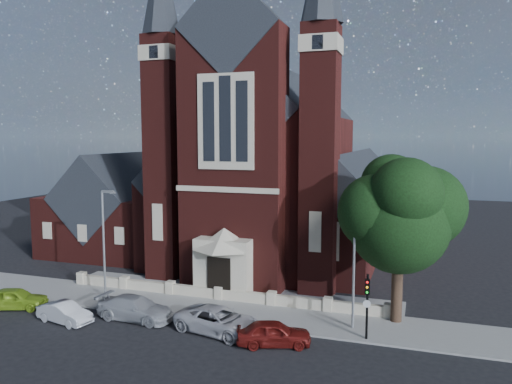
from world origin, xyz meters
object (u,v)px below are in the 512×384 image
at_px(parish_hall, 120,213).
at_px(car_silver_b, 136,308).
at_px(car_white_suv, 219,321).
at_px(street_lamp_left, 105,238).
at_px(traffic_signal, 367,298).
at_px(car_silver_a, 65,313).
at_px(church, 281,173).
at_px(car_dark_red, 274,333).
at_px(street_lamp_right, 356,257).
at_px(street_tree, 401,217).
at_px(car_lime_van, 15,298).

relative_size(parish_hall, car_silver_b, 2.33).
distance_m(car_silver_b, car_white_suv, 6.00).
relative_size(street_lamp_left, traffic_signal, 2.02).
bearing_deg(car_silver_b, car_silver_a, 118.05).
xyz_separation_m(church, car_silver_b, (-3.68, -21.78, -7.42)).
bearing_deg(car_silver_a, car_white_suv, -69.76).
distance_m(street_lamp_left, traffic_signal, 19.08).
relative_size(car_white_suv, car_dark_red, 1.30).
bearing_deg(car_silver_b, car_dark_red, -93.17).
relative_size(street_lamp_right, car_white_suv, 1.46).
distance_m(parish_hall, car_white_suv, 25.30).
xyz_separation_m(street_tree, car_silver_a, (-20.33, -6.44, -6.31)).
bearing_deg(car_lime_van, car_dark_red, -109.51).
height_order(traffic_signal, car_white_suv, traffic_signal).
bearing_deg(car_lime_van, car_silver_b, -103.59).
bearing_deg(church, street_lamp_right, -61.96).
xyz_separation_m(traffic_signal, car_lime_van, (-23.77, -2.12, -1.84)).
xyz_separation_m(car_lime_van, car_silver_b, (9.09, 0.85, 0.02)).
height_order(car_white_suv, car_dark_red, car_white_suv).
relative_size(church, car_silver_b, 6.66).
xyz_separation_m(church, car_white_suv, (2.32, -22.09, -7.41)).
relative_size(street_lamp_right, car_lime_van, 1.86).
relative_size(church, car_dark_red, 8.16).
bearing_deg(car_silver_b, car_lime_van, 98.28).
relative_size(street_lamp_left, car_lime_van, 1.86).
bearing_deg(church, car_dark_red, -75.19).
height_order(car_silver_b, car_white_suv, car_white_suv).
relative_size(church, street_lamp_left, 4.31).
xyz_separation_m(church, parish_hall, (-16.00, -4.94, -4.17)).
bearing_deg(car_dark_red, street_tree, -67.88).
distance_m(traffic_signal, car_lime_van, 23.93).
xyz_separation_m(parish_hall, car_lime_van, (3.23, -17.69, -3.27)).
bearing_deg(church, car_lime_van, -119.43).
height_order(parish_hall, street_tree, street_tree).
bearing_deg(street_tree, car_lime_van, -167.98).
bearing_deg(car_silver_b, street_lamp_right, -75.42).
height_order(parish_hall, street_lamp_right, parish_hall).
relative_size(car_silver_b, car_white_suv, 0.94).
bearing_deg(car_white_suv, car_silver_a, 111.93).
distance_m(church, car_white_suv, 23.41).
xyz_separation_m(street_lamp_right, car_dark_red, (-4.06, -3.88, -3.87)).
distance_m(church, street_lamp_left, 20.84).
bearing_deg(traffic_signal, car_silver_b, -175.08).
xyz_separation_m(parish_hall, street_lamp_left, (8.09, -14.00, 0.59)).
relative_size(street_tree, street_lamp_right, 1.32).
bearing_deg(street_lamp_left, church, 67.34).
relative_size(street_tree, car_silver_a, 2.71).
relative_size(street_lamp_right, car_silver_b, 1.54).
xyz_separation_m(traffic_signal, car_silver_a, (-18.73, -3.16, -1.93)).
bearing_deg(street_lamp_left, car_white_suv, -17.11).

